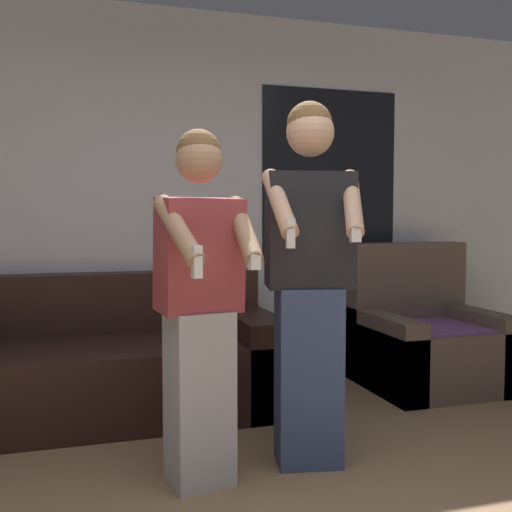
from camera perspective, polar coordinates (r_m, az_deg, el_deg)
The scene contains 5 objects.
wall_back at distance 4.38m, azimuth -7.30°, elevation 5.43°, with size 6.28×0.07×2.70m.
couch at distance 3.90m, azimuth -13.76°, elevation -10.08°, with size 2.08×0.98×0.84m.
armchair at distance 4.55m, azimuth 15.86°, elevation -7.78°, with size 0.93×0.87×1.03m.
person_left at distance 2.71m, azimuth -5.38°, elevation -4.61°, with size 0.43×0.51×1.61m.
person_right at distance 2.92m, azimuth 5.10°, elevation -2.25°, with size 0.48×0.52×1.77m.
Camera 1 is at (-0.72, -1.61, 1.21)m, focal length 42.00 mm.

